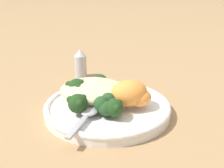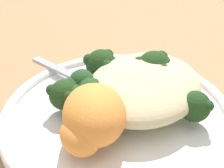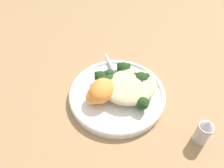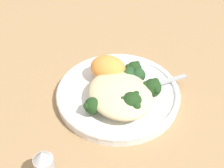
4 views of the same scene
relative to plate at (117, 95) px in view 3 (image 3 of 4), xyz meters
The scene contains 12 objects.
ground_plane 0.01m from the plate, ahead, with size 4.00×4.00×0.00m, color #9E7A51.
plate is the anchor object (origin of this frame).
quinoa_mound 0.04m from the plate, 158.56° to the left, with size 0.13×0.11×0.04m, color beige.
broccoli_stalk_0 0.06m from the plate, 111.52° to the left, with size 0.06×0.08×0.03m.
broccoli_stalk_1 0.06m from the plate, behind, with size 0.10×0.04×0.04m.
broccoli_stalk_2 0.06m from the plate, 130.86° to the right, with size 0.08×0.09×0.03m.
broccoli_stalk_3 0.05m from the plate, 62.53° to the right, with size 0.04×0.09×0.03m.
sweet_potato_chunk_0 0.05m from the plate, ahead, with size 0.07×0.06×0.05m, color orange.
sweet_potato_chunk_1 0.07m from the plate, ahead, with size 0.04×0.04×0.03m, color orange.
kale_tuft 0.05m from the plate, 78.60° to the right, with size 0.05×0.05×0.03m.
spoon 0.06m from the plate, 111.93° to the right, with size 0.04×0.12×0.01m.
salt_shaker 0.21m from the plate, 120.34° to the left, with size 0.03×0.03×0.07m.
Camera 3 is at (0.15, 0.30, 0.42)m, focal length 35.00 mm.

